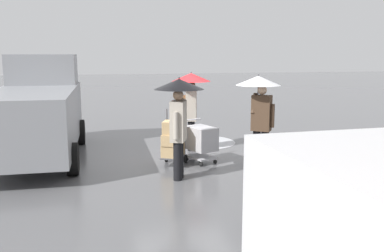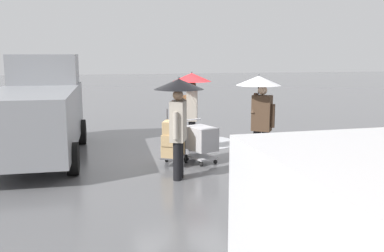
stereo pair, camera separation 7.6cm
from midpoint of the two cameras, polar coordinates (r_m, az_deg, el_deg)
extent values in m
plane|color=#5B5B5E|center=(10.43, -1.26, -4.64)|extent=(90.00, 90.00, 0.00)
cylinder|color=#999BA0|center=(11.92, 10.82, -2.96)|extent=(1.57, 1.57, 0.01)
cylinder|color=silver|center=(12.45, 1.04, -2.23)|extent=(2.06, 2.06, 0.01)
cube|color=gray|center=(10.99, -20.94, 1.09)|extent=(2.07, 5.24, 1.40)
cube|color=gray|center=(12.76, -19.95, 7.34)|extent=(1.87, 1.44, 0.84)
cube|color=black|center=(13.53, -19.34, 4.06)|extent=(1.66, 0.10, 0.63)
cube|color=#232326|center=(13.70, -19.07, -0.29)|extent=(1.96, 0.20, 0.24)
cylinder|color=black|center=(12.85, -23.97, -1.09)|extent=(0.26, 0.73, 0.72)
cylinder|color=black|center=(12.58, -15.22, -0.80)|extent=(0.26, 0.73, 0.72)
cylinder|color=black|center=(9.43, -16.26, -4.36)|extent=(0.26, 0.73, 0.72)
cube|color=#B2B2B7|center=(10.04, 1.00, -1.70)|extent=(0.76, 0.90, 0.56)
cube|color=#B2B2B7|center=(10.15, 0.99, -4.24)|extent=(0.69, 0.81, 0.04)
cylinder|color=#B2B2B7|center=(10.31, -0.36, 0.86)|extent=(0.55, 0.25, 0.04)
sphere|color=black|center=(10.05, 2.97, -4.92)|extent=(0.10, 0.10, 0.10)
sphere|color=black|center=(9.81, 1.04, -5.28)|extent=(0.10, 0.10, 0.10)
sphere|color=black|center=(10.53, 0.94, -4.23)|extent=(0.10, 0.10, 0.10)
sphere|color=black|center=(10.29, -0.95, -4.55)|extent=(0.10, 0.10, 0.10)
cube|color=#515156|center=(9.87, -2.87, -4.21)|extent=(0.69, 0.75, 0.03)
cylinder|color=#515156|center=(9.99, -1.24, -0.80)|extent=(0.04, 0.04, 1.10)
cylinder|color=#515156|center=(10.10, -3.67, -0.70)|extent=(0.04, 0.04, 1.10)
cylinder|color=black|center=(10.13, -1.11, -4.50)|extent=(0.13, 0.20, 0.20)
cylinder|color=black|center=(10.24, -3.74, -4.36)|extent=(0.13, 0.20, 0.20)
cube|color=tan|center=(9.84, -2.88, -3.34)|extent=(0.62, 0.65, 0.28)
cube|color=tan|center=(9.78, -2.89, -1.82)|extent=(0.62, 0.68, 0.25)
cube|color=tan|center=(9.73, -2.90, -0.22)|extent=(0.56, 0.57, 0.30)
cylinder|color=black|center=(8.68, -2.24, -4.84)|extent=(0.18, 0.18, 0.82)
cylinder|color=black|center=(8.87, -1.98, -4.52)|extent=(0.18, 0.18, 0.82)
cube|color=#B2A899|center=(8.61, -2.14, 0.67)|extent=(0.43, 0.51, 0.84)
sphere|color=tan|center=(8.54, -2.16, 4.25)|extent=(0.22, 0.22, 0.22)
cylinder|color=#B2A899|center=(8.36, -2.50, 0.05)|extent=(0.10, 0.10, 0.55)
cylinder|color=#B2A899|center=(8.75, -2.04, 2.29)|extent=(0.32, 0.21, 0.50)
cylinder|color=#333338|center=(8.65, -2.02, 3.26)|extent=(0.02, 0.02, 0.86)
cone|color=black|center=(8.62, -2.04, 5.77)|extent=(1.04, 1.04, 0.22)
sphere|color=#333338|center=(8.61, -2.04, 6.64)|extent=(0.04, 0.04, 0.04)
cylinder|color=black|center=(11.52, -0.26, -1.15)|extent=(0.18, 0.18, 0.82)
cylinder|color=black|center=(11.33, -0.31, -1.35)|extent=(0.18, 0.18, 0.82)
cube|color=#B2A899|center=(11.29, -0.29, 2.88)|extent=(0.39, 0.50, 0.84)
sphere|color=brown|center=(11.24, -0.29, 5.62)|extent=(0.22, 0.22, 0.22)
cylinder|color=#B2A899|center=(11.56, -0.22, 2.80)|extent=(0.10, 0.10, 0.55)
cylinder|color=#B2A899|center=(11.09, -0.24, 3.90)|extent=(0.32, 0.18, 0.50)
cylinder|color=#333338|center=(11.15, -0.32, 4.76)|extent=(0.02, 0.02, 0.86)
cone|color=red|center=(11.13, -0.32, 6.71)|extent=(1.04, 1.04, 0.22)
sphere|color=#333338|center=(11.12, -0.32, 7.38)|extent=(0.04, 0.04, 0.04)
cube|color=brown|center=(11.30, -1.30, 3.09)|extent=(0.24, 0.33, 0.44)
cylinder|color=black|center=(10.03, 9.72, -2.97)|extent=(0.18, 0.18, 0.82)
cylinder|color=black|center=(10.08, 8.62, -2.87)|extent=(0.18, 0.18, 0.82)
cube|color=#473323|center=(9.91, 9.30, 1.77)|extent=(0.52, 0.49, 0.84)
sphere|color=beige|center=(9.85, 9.39, 4.88)|extent=(0.22, 0.22, 0.22)
cylinder|color=#473323|center=(9.85, 10.75, 1.38)|extent=(0.10, 0.10, 0.55)
cylinder|color=#473323|center=(9.90, 8.30, 3.08)|extent=(0.26, 0.30, 0.50)
cylinder|color=#333338|center=(9.89, 8.80, 3.98)|extent=(0.02, 0.02, 0.86)
cone|color=white|center=(9.85, 8.86, 6.18)|extent=(1.04, 1.04, 0.22)
sphere|color=#333338|center=(9.85, 8.88, 6.94)|extent=(0.04, 0.04, 0.04)
cube|color=maroon|center=(10.09, 9.59, 2.14)|extent=(0.34, 0.31, 0.44)
camera|label=1|loc=(0.04, -90.24, -0.04)|focal=38.88mm
camera|label=2|loc=(0.04, 89.76, 0.04)|focal=38.88mm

